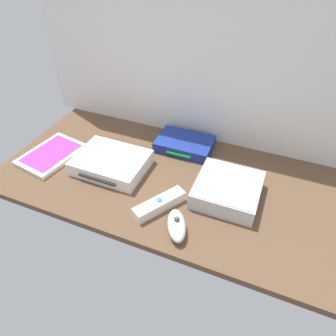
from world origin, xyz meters
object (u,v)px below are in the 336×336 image
object	(u,v)px
network_router	(185,144)
remote_nunchuk	(177,225)
game_console	(111,163)
mini_computer	(228,190)
game_case	(52,155)
remote_wand	(160,204)

from	to	relation	value
network_router	remote_nunchuk	size ratio (longest dim) A/B	1.67
game_console	network_router	distance (cm)	24.84
mini_computer	game_case	world-z (taller)	mini_computer
game_case	mini_computer	bearing A→B (deg)	13.15
game_console	mini_computer	bearing A→B (deg)	2.40
game_console	game_case	size ratio (longest dim) A/B	1.01
remote_wand	remote_nunchuk	size ratio (longest dim) A/B	1.33
game_case	remote_wand	xyz separation A→B (cm)	(40.84, -7.15, 0.75)
mini_computer	remote_wand	distance (cm)	18.92
network_router	remote_nunchuk	world-z (taller)	remote_nunchuk
game_console	remote_wand	bearing A→B (deg)	-25.51
remote_wand	game_console	bearing A→B (deg)	-173.58
mini_computer	remote_wand	xyz separation A→B (cm)	(-15.32, -11.06, -1.13)
remote_wand	remote_nunchuk	bearing A→B (deg)	-5.74
mini_computer	remote_wand	size ratio (longest dim) A/B	1.18
game_console	remote_nunchuk	size ratio (longest dim) A/B	1.93
remote_wand	remote_nunchuk	xyz separation A→B (cm)	(6.85, -5.24, 0.53)
game_console	remote_nunchuk	distance (cm)	30.58
network_router	remote_wand	xyz separation A→B (cm)	(3.08, -27.63, -0.19)
remote_wand	remote_nunchuk	distance (cm)	8.64
mini_computer	remote_nunchuk	bearing A→B (deg)	-117.46
game_console	remote_wand	size ratio (longest dim) A/B	1.45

